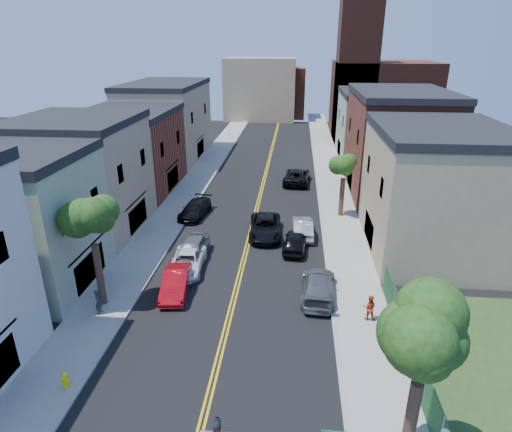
% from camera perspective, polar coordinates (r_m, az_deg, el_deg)
% --- Properties ---
extents(sidewalk_left, '(3.20, 100.00, 0.15)m').
position_cam_1_polar(sidewalk_left, '(51.33, -7.84, 4.85)').
color(sidewalk_left, gray).
rests_on(sidewalk_left, ground).
extents(sidewalk_right, '(3.20, 100.00, 0.15)m').
position_cam_1_polar(sidewalk_right, '(50.22, 10.06, 4.33)').
color(sidewalk_right, gray).
rests_on(sidewalk_right, ground).
extents(curb_left, '(0.30, 100.00, 0.15)m').
position_cam_1_polar(curb_left, '(50.97, -5.92, 4.82)').
color(curb_left, gray).
rests_on(curb_left, ground).
extents(curb_right, '(0.30, 100.00, 0.15)m').
position_cam_1_polar(curb_right, '(50.10, 8.07, 4.41)').
color(curb_right, gray).
rests_on(curb_right, ground).
extents(bldg_left_palegrn, '(9.00, 8.00, 8.50)m').
position_cam_1_polar(bldg_left_palegrn, '(31.46, -29.08, -1.08)').
color(bldg_left_palegrn, gray).
rests_on(bldg_left_palegrn, ground).
extents(bldg_left_tan_near, '(9.00, 10.00, 9.00)m').
position_cam_1_polar(bldg_left_tan_near, '(38.62, -22.04, 4.48)').
color(bldg_left_tan_near, '#998466').
rests_on(bldg_left_tan_near, ground).
extents(bldg_left_brick, '(9.00, 12.00, 8.00)m').
position_cam_1_polar(bldg_left_brick, '(48.40, -16.26, 7.94)').
color(bldg_left_brick, brown).
rests_on(bldg_left_brick, ground).
extents(bldg_left_tan_far, '(9.00, 16.00, 9.50)m').
position_cam_1_polar(bldg_left_tan_far, '(61.21, -11.68, 11.92)').
color(bldg_left_tan_far, '#998466').
rests_on(bldg_left_tan_far, ground).
extents(bldg_right_tan, '(9.00, 12.00, 9.00)m').
position_cam_1_polar(bldg_right_tan, '(35.04, 22.40, 2.72)').
color(bldg_right_tan, '#998466').
rests_on(bldg_right_tan, ground).
extents(bldg_right_brick, '(9.00, 14.00, 10.00)m').
position_cam_1_polar(bldg_right_brick, '(47.97, 17.99, 8.85)').
color(bldg_right_brick, brown).
rests_on(bldg_right_brick, ground).
extents(bldg_right_palegrn, '(9.00, 12.00, 8.50)m').
position_cam_1_polar(bldg_right_palegrn, '(61.58, 15.30, 11.19)').
color(bldg_right_palegrn, gray).
rests_on(bldg_right_palegrn, ground).
extents(church, '(16.20, 14.20, 22.60)m').
position_cam_1_polar(church, '(76.26, 15.52, 15.44)').
color(church, '#4C2319').
rests_on(church, ground).
extents(backdrop_left, '(14.00, 8.00, 12.00)m').
position_cam_1_polar(backdrop_left, '(90.48, 0.53, 16.35)').
color(backdrop_left, '#998466').
rests_on(backdrop_left, ground).
extents(backdrop_center, '(10.00, 8.00, 10.00)m').
position_cam_1_polar(backdrop_center, '(94.32, 3.26, 15.94)').
color(backdrop_center, brown).
rests_on(backdrop_center, ground).
extents(fence_right, '(0.04, 15.00, 1.90)m').
position_cam_1_polar(fence_right, '(23.00, 19.97, -17.14)').
color(fence_right, '#143F1E').
rests_on(fence_right, sidewalk_right).
extents(tree_left_mid, '(5.20, 5.20, 9.29)m').
position_cam_1_polar(tree_left_mid, '(26.00, -21.14, 1.33)').
color(tree_left_mid, '#3C281E').
rests_on(tree_left_mid, sidewalk_left).
extents(tree_right_corner, '(5.80, 5.80, 10.35)m').
position_cam_1_polar(tree_right_corner, '(14.76, 22.08, -11.86)').
color(tree_right_corner, '#3C281E').
rests_on(tree_right_corner, sidewalk_right).
extents(tree_right_far, '(4.40, 4.40, 8.03)m').
position_cam_1_polar(tree_right_far, '(39.11, 11.68, 7.78)').
color(tree_right_far, '#3C281E').
rests_on(tree_right_far, sidewalk_right).
extents(red_sedan, '(2.03, 4.56, 1.46)m').
position_cam_1_polar(red_sedan, '(28.54, -10.52, -8.66)').
color(red_sedan, red).
rests_on(red_sedan, ground).
extents(white_pickup, '(2.43, 4.93, 1.35)m').
position_cam_1_polar(white_pickup, '(31.05, -9.08, -5.97)').
color(white_pickup, white).
rests_on(white_pickup, ground).
extents(grey_car_left, '(2.06, 4.90, 1.65)m').
position_cam_1_polar(grey_car_left, '(32.35, -8.43, -4.41)').
color(grey_car_left, '#5C5F64').
rests_on(grey_car_left, ground).
extents(black_car_left, '(2.65, 5.13, 1.42)m').
position_cam_1_polar(black_car_left, '(40.30, -8.04, 0.91)').
color(black_car_left, black).
rests_on(black_car_left, ground).
extents(grey_car_right, '(2.42, 5.25, 1.49)m').
position_cam_1_polar(grey_car_right, '(27.99, 8.22, -9.11)').
color(grey_car_right, '#515458').
rests_on(grey_car_right, ground).
extents(black_car_right, '(2.15, 4.49, 1.48)m').
position_cam_1_polar(black_car_right, '(33.68, 5.23, -3.30)').
color(black_car_right, black).
rests_on(black_car_right, ground).
extents(silver_car_right, '(1.79, 4.61, 1.50)m').
position_cam_1_polar(silver_car_right, '(36.15, 6.15, -1.48)').
color(silver_car_right, '#A7AAAE').
rests_on(silver_car_right, ground).
extents(dark_car_right_far, '(3.18, 6.07, 1.63)m').
position_cam_1_polar(dark_car_right_far, '(49.69, 5.40, 5.28)').
color(dark_car_right_far, black).
rests_on(dark_car_right_far, ground).
extents(black_suv_lane, '(2.88, 5.69, 1.54)m').
position_cam_1_polar(black_suv_lane, '(35.95, 1.21, -1.45)').
color(black_suv_lane, black).
rests_on(black_suv_lane, ground).
extents(pedestrian_left, '(0.42, 0.60, 1.55)m').
position_cam_1_polar(pedestrian_left, '(27.48, -20.03, -10.57)').
color(pedestrian_left, '#292830').
rests_on(pedestrian_left, sidewalk_left).
extents(pedestrian_right, '(0.84, 0.70, 1.56)m').
position_cam_1_polar(pedestrian_right, '(26.20, 14.73, -11.60)').
color(pedestrian_right, '#A83219').
rests_on(pedestrian_right, sidewalk_right).
extents(fire_hydrant, '(0.40, 0.40, 0.84)m').
position_cam_1_polar(fire_hydrant, '(23.17, -23.84, -19.14)').
color(fire_hydrant, '#FFEB0E').
rests_on(fire_hydrant, sidewalk_left).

